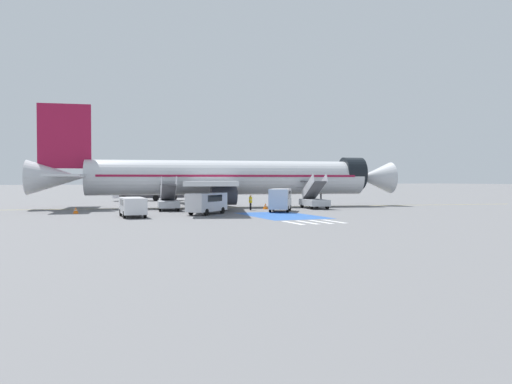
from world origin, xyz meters
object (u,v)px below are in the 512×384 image
object	(u,v)px
fuel_tanker	(149,190)
ground_crew_1	(251,201)
airliner	(224,178)
service_van_2	(280,198)
traffic_cone_1	(265,206)
boarding_stairs_forward	(314,200)
traffic_cone_0	(76,210)
service_van_0	(133,205)
boarding_stairs_aft	(168,202)
ground_crew_0	(225,201)
service_van_1	(207,202)

from	to	relation	value
fuel_tanker	ground_crew_1	bearing A→B (deg)	-158.66
airliner	fuel_tanker	distance (m)	22.62
service_van_2	traffic_cone_1	xyz separation A→B (m)	(0.23, 4.51, -1.06)
ground_crew_1	fuel_tanker	bearing A→B (deg)	11.44
fuel_tanker	service_van_2	xyz separation A→B (m)	(8.10, -31.64, -0.28)
boarding_stairs_forward	traffic_cone_0	xyz separation A→B (m)	(-25.72, 0.96, -0.67)
fuel_tanker	service_van_0	xyz separation A→B (m)	(-7.18, -33.66, -0.61)
fuel_tanker	ground_crew_1	size ratio (longest dim) A/B	6.72
boarding_stairs_forward	airliner	bearing A→B (deg)	154.74
boarding_stairs_aft	fuel_tanker	distance (m)	25.48
service_van_0	ground_crew_0	bearing A→B (deg)	27.91
service_van_0	traffic_cone_1	xyz separation A→B (m)	(15.50, 6.52, -0.72)
fuel_tanker	service_van_2	bearing A→B (deg)	-156.41
ground_crew_0	service_van_0	bearing A→B (deg)	37.04
service_van_0	ground_crew_1	world-z (taller)	service_van_0
boarding_stairs_aft	traffic_cone_0	bearing A→B (deg)	-160.49
airliner	traffic_cone_1	distance (m)	6.88
boarding_stairs_forward	service_van_2	xyz separation A→B (m)	(-5.91, -3.62, 0.41)
service_van_1	ground_crew_0	world-z (taller)	service_van_1
service_van_0	traffic_cone_0	size ratio (longest dim) A/B	7.77
airliner	service_van_1	distance (m)	12.28
ground_crew_0	traffic_cone_0	size ratio (longest dim) A/B	2.84
boarding_stairs_forward	service_van_2	size ratio (longest dim) A/B	1.13
fuel_tanker	ground_crew_0	xyz separation A→B (m)	(3.19, -28.37, -0.63)
ground_crew_1	traffic_cone_0	xyz separation A→B (m)	(-17.78, 1.26, -0.63)
boarding_stairs_aft	ground_crew_0	xyz separation A→B (m)	(5.44, -3.01, 0.09)
traffic_cone_0	traffic_cone_1	distance (m)	20.03
service_van_0	ground_crew_1	size ratio (longest dim) A/B	2.97
service_van_1	traffic_cone_1	world-z (taller)	service_van_1
fuel_tanker	traffic_cone_0	distance (m)	29.52
traffic_cone_1	boarding_stairs_aft	bearing A→B (deg)	170.51
airliner	ground_crew_0	bearing A→B (deg)	-7.89
boarding_stairs_forward	service_van_1	bearing A→B (deg)	-152.08
airliner	traffic_cone_0	world-z (taller)	airliner
service_van_1	service_van_2	bearing A→B (deg)	53.63
service_van_2	ground_crew_0	world-z (taller)	service_van_2
airliner	service_van_0	distance (m)	17.20
service_van_2	ground_crew_1	xyz separation A→B (m)	(-2.02, 3.32, -0.45)
airliner	ground_crew_0	xyz separation A→B (m)	(-1.99, -6.43, -2.53)
fuel_tanker	traffic_cone_1	world-z (taller)	fuel_tanker
service_van_0	ground_crew_1	xyz separation A→B (m)	(13.25, 5.33, -0.11)
service_van_0	fuel_tanker	bearing A→B (deg)	78.86
airliner	service_van_1	xyz separation A→B (m)	(-5.28, -10.84, -2.34)
fuel_tanker	boarding_stairs_aft	bearing A→B (deg)	-175.85
boarding_stairs_aft	fuel_tanker	size ratio (longest dim) A/B	0.49
traffic_cone_0	service_van_0	bearing A→B (deg)	-55.47
airliner	boarding_stairs_forward	distance (m)	11.03
traffic_cone_1	ground_crew_1	bearing A→B (deg)	-152.09
boarding_stairs_forward	fuel_tanker	size ratio (longest dim) A/B	0.49
traffic_cone_0	airliner	bearing A→B (deg)	16.90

